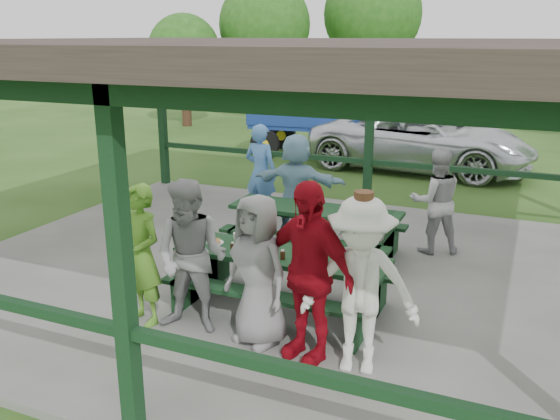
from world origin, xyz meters
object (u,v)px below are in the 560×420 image
at_px(spectator_blue, 261,172).
at_px(pickup_truck, 422,140).
at_px(contestant_grey_left, 191,257).
at_px(contestant_grey_mid, 258,271).
at_px(contestant_green, 142,255).
at_px(spectator_lblue, 296,185).
at_px(picnic_table_far, 315,225).
at_px(farm_trailer, 306,130).
at_px(contestant_white_fedora, 360,286).
at_px(picnic_table_near, 281,274).
at_px(spectator_grey, 436,201).
at_px(contestant_red, 307,272).

relative_size(spectator_blue, pickup_truck, 0.32).
height_order(contestant_grey_left, contestant_grey_mid, contestant_grey_left).
height_order(contestant_green, spectator_lblue, spectator_lblue).
bearing_deg(pickup_truck, picnic_table_far, -177.84).
relative_size(pickup_truck, farm_trailer, 1.33).
distance_m(contestant_white_fedora, spectator_blue, 5.28).
bearing_deg(spectator_blue, spectator_lblue, 157.47).
relative_size(picnic_table_far, spectator_blue, 1.47).
height_order(contestant_grey_left, spectator_blue, contestant_grey_left).
height_order(picnic_table_near, spectator_grey, spectator_grey).
distance_m(picnic_table_near, contestant_grey_left, 1.22).
bearing_deg(contestant_white_fedora, spectator_lblue, 110.88).
bearing_deg(picnic_table_near, contestant_green, -145.82).
xyz_separation_m(picnic_table_near, contestant_red, (0.69, -0.92, 0.49)).
relative_size(contestant_grey_mid, spectator_blue, 0.96).
xyz_separation_m(contestant_white_fedora, pickup_truck, (-1.28, 10.15, -0.23)).
height_order(contestant_red, spectator_blue, contestant_red).
bearing_deg(contestant_white_fedora, farm_trailer, 104.17).
bearing_deg(contestant_grey_mid, spectator_blue, 134.25).
relative_size(contestant_grey_left, contestant_red, 0.92).
distance_m(contestant_red, contestant_white_fedora, 0.57).
relative_size(contestant_green, contestant_grey_mid, 0.99).
distance_m(picnic_table_near, farm_trailer, 10.45).
bearing_deg(spectator_grey, contestant_grey_mid, 45.85).
distance_m(spectator_blue, spectator_grey, 3.26).
bearing_deg(spectator_grey, spectator_lblue, -23.18).
bearing_deg(pickup_truck, spectator_blue, 167.09).
height_order(contestant_grey_mid, spectator_blue, spectator_blue).
bearing_deg(picnic_table_far, contestant_green, -110.09).
bearing_deg(contestant_white_fedora, pickup_truck, 87.69).
xyz_separation_m(contestant_grey_left, contestant_grey_mid, (0.81, 0.04, -0.04)).
xyz_separation_m(picnic_table_far, contestant_red, (0.99, -2.92, 0.49)).
distance_m(contestant_red, spectator_blue, 4.95).
bearing_deg(contestant_green, contestant_red, 19.59).
relative_size(picnic_table_near, spectator_lblue, 1.50).
xyz_separation_m(picnic_table_near, spectator_blue, (-1.85, 3.33, 0.42)).
relative_size(contestant_grey_left, spectator_lblue, 1.02).
bearing_deg(contestant_white_fedora, spectator_grey, 78.78).
relative_size(picnic_table_near, contestant_green, 1.56).
bearing_deg(picnic_table_near, contestant_white_fedora, -36.90).
relative_size(contestant_grey_mid, contestant_white_fedora, 0.90).
bearing_deg(spectator_blue, pickup_truck, -99.43).
relative_size(picnic_table_far, contestant_grey_mid, 1.54).
bearing_deg(contestant_red, pickup_truck, 113.30).
bearing_deg(contestant_white_fedora, contestant_grey_left, 168.63).
bearing_deg(contestant_grey_left, farm_trailer, 97.44).
bearing_deg(picnic_table_near, picnic_table_far, 98.52).
relative_size(contestant_grey_left, pickup_truck, 0.32).
xyz_separation_m(picnic_table_near, contestant_grey_left, (-0.73, -0.88, 0.42)).
xyz_separation_m(contestant_white_fedora, spectator_grey, (0.11, 3.80, -0.09)).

